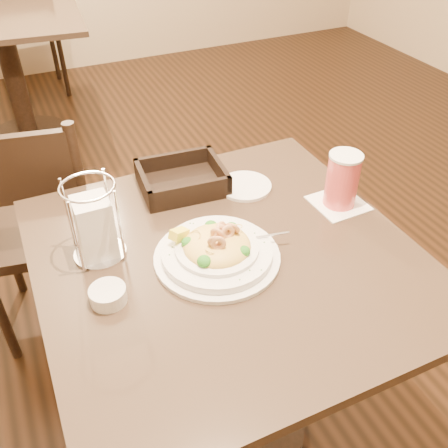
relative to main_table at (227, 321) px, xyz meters
name	(u,v)px	position (x,y,z in m)	size (l,w,h in m)	color
ground	(226,423)	(0.00, 0.00, -0.52)	(7.00, 7.00, 0.00)	black
main_table	(227,321)	(0.00, 0.00, 0.00)	(0.90, 0.90, 0.76)	black
background_table	(9,59)	(-0.32, 2.38, 0.00)	(0.98, 0.98, 0.76)	black
dining_chair_near	(38,225)	(-0.41, 0.69, -0.02)	(0.49, 0.49, 0.93)	black
dining_chair_far	(26,27)	(-0.14, 3.07, -0.02)	(0.43, 0.43, 0.93)	black
pasta_bowl	(217,250)	(-0.03, 0.00, 0.27)	(0.34, 0.30, 0.10)	white
drink_glass	(342,180)	(0.37, 0.06, 0.32)	(0.14, 0.14, 0.16)	white
bread_basket	(182,181)	(0.01, 0.32, 0.26)	(0.25, 0.21, 0.07)	black
napkin_caddy	(95,226)	(-0.28, 0.13, 0.33)	(0.13, 0.13, 0.20)	silver
side_plate	(245,186)	(0.17, 0.24, 0.25)	(0.15, 0.15, 0.01)	white
butter_ramekin	(108,295)	(-0.30, -0.03, 0.26)	(0.08, 0.08, 0.04)	white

